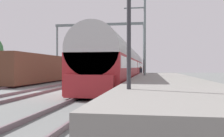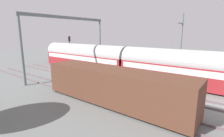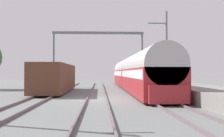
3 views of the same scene
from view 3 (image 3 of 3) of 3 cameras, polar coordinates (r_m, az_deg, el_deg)
ground at (r=20.45m, az=-3.19°, el=-6.49°), size 120.00×120.00×0.00m
track_far_west at (r=20.94m, az=-15.10°, el=-6.12°), size 1.52×60.00×0.16m
track_west at (r=20.44m, az=-3.19°, el=-6.27°), size 1.52×60.00×0.16m
track_east at (r=20.85m, az=8.77°, el=-6.16°), size 1.52×60.00×0.16m
platform at (r=23.76m, az=16.90°, el=-4.58°), size 4.40×28.00×0.90m
passenger_train at (r=32.66m, az=4.60°, el=-0.92°), size 2.93×32.85×3.82m
freight_car at (r=28.52m, az=-11.69°, el=-1.92°), size 2.80×13.00×2.70m
person_crossing at (r=38.07m, az=6.02°, el=-2.33°), size 0.42×0.27×1.73m
railway_signal_far at (r=46.93m, az=4.77°, el=0.67°), size 0.36×0.30×5.10m
catenary_gantry at (r=39.07m, az=-2.89°, el=4.52°), size 12.99×0.28×7.86m
catenary_pole_east_mid at (r=27.06m, az=11.21°, el=3.69°), size 1.90×0.20×8.00m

